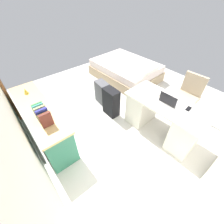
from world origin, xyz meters
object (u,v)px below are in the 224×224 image
object	(u,v)px
bed	(126,70)
cell_phone_near_laptop	(189,109)
credenza	(43,122)
office_chair	(186,98)
computer_mouse	(157,95)
suitcase_black	(111,102)
desk	(163,117)
suitcase_spare_grey	(102,93)
figurine_small	(26,91)
laptop	(169,101)

from	to	relation	value
bed	cell_phone_near_laptop	bearing A→B (deg)	160.37
credenza	bed	bearing A→B (deg)	-76.05
office_chair	computer_mouse	bearing A→B (deg)	74.92
suitcase_black	desk	bearing A→B (deg)	-158.37
suitcase_spare_grey	figurine_small	size ratio (longest dim) A/B	5.10
laptop	cell_phone_near_laptop	distance (m)	0.33
office_chair	suitcase_black	bearing A→B (deg)	51.15
desk	office_chair	size ratio (longest dim) A/B	1.56
laptop	computer_mouse	distance (m)	0.27
desk	credenza	distance (m)	2.25
desk	cell_phone_near_laptop	distance (m)	0.50
bed	suitcase_black	xyz separation A→B (m)	(-1.00, 1.40, 0.08)
bed	suitcase_spare_grey	size ratio (longest dim) A/B	3.51
suitcase_spare_grey	bed	bearing A→B (deg)	-63.13
credenza	suitcase_black	bearing A→B (deg)	-102.70
office_chair	suitcase_spare_grey	world-z (taller)	office_chair
credenza	laptop	bearing A→B (deg)	-127.20
bed	figurine_small	size ratio (longest dim) A/B	17.93
office_chair	bed	distance (m)	2.03
laptop	figurine_small	size ratio (longest dim) A/B	2.91
credenza	suitcase_black	distance (m)	1.42
credenza	suitcase_spare_grey	xyz separation A→B (m)	(0.16, -1.49, -0.09)
suitcase_spare_grey	figurine_small	world-z (taller)	figurine_small
suitcase_spare_grey	figurine_small	xyz separation A→B (m)	(0.35, 1.49, 0.51)
suitcase_black	cell_phone_near_laptop	size ratio (longest dim) A/B	4.79
bed	computer_mouse	xyz separation A→B (m)	(-1.80, 0.95, 0.52)
desk	cell_phone_near_laptop	size ratio (longest dim) A/B	10.81
suitcase_black	laptop	bearing A→B (deg)	-158.39
credenza	suitcase_black	size ratio (longest dim) A/B	2.76
office_chair	cell_phone_near_laptop	distance (m)	0.86
desk	office_chair	xyz separation A→B (m)	(0.03, -0.85, 0.03)
office_chair	credenza	bearing A→B (deg)	63.35
bed	cell_phone_near_laptop	size ratio (longest dim) A/B	14.50
computer_mouse	credenza	bearing A→B (deg)	56.05
bed	suitcase_spare_grey	distance (m)	1.40
bed	suitcase_spare_grey	xyz separation A→B (m)	(-0.53, 1.29, 0.04)
suitcase_black	computer_mouse	world-z (taller)	computer_mouse
suitcase_spare_grey	computer_mouse	xyz separation A→B (m)	(-1.27, -0.35, 0.49)
credenza	suitcase_spare_grey	size ratio (longest dim) A/B	3.21
laptop	cell_phone_near_laptop	xyz separation A→B (m)	(-0.30, -0.13, -0.04)
suitcase_black	computer_mouse	xyz separation A→B (m)	(-0.80, -0.45, 0.44)
desk	suitcase_black	xyz separation A→B (m)	(1.04, 0.41, -0.07)
bed	figurine_small	bearing A→B (deg)	93.79
bed	computer_mouse	world-z (taller)	computer_mouse
desk	laptop	xyz separation A→B (m)	(-0.02, -0.01, 0.41)
laptop	desk	bearing A→B (deg)	20.39
credenza	figurine_small	world-z (taller)	figurine_small
bed	computer_mouse	bearing A→B (deg)	152.26
desk	suitcase_spare_grey	bearing A→B (deg)	11.59
cell_phone_near_laptop	desk	bearing A→B (deg)	15.63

